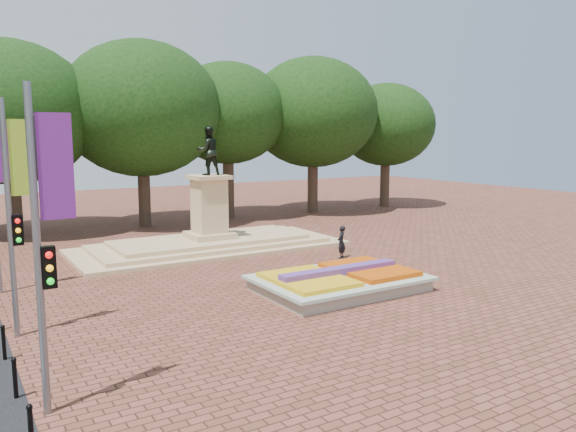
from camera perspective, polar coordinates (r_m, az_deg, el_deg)
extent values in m
plane|color=brown|center=(23.03, 0.21, -6.75)|extent=(90.00, 90.00, 0.00)
cube|color=gray|center=(21.93, 5.23, -6.95)|extent=(6.00, 4.00, 0.45)
cube|color=beige|center=(21.86, 5.24, -6.25)|extent=(6.30, 4.30, 0.12)
cube|color=#CD5D0B|center=(22.70, 8.19, -5.42)|extent=(2.60, 3.40, 0.22)
cube|color=yellow|center=(21.01, 2.06, -6.48)|extent=(2.60, 3.40, 0.18)
cube|color=#532E80|center=(21.80, 5.25, -5.69)|extent=(5.20, 0.55, 0.38)
cube|color=tan|center=(29.93, -7.92, -3.14)|extent=(14.00, 6.00, 0.20)
cube|color=tan|center=(29.89, -7.93, -2.77)|extent=(12.00, 5.00, 0.20)
cube|color=tan|center=(29.85, -7.94, -2.39)|extent=(10.00, 4.00, 0.20)
cube|color=tan|center=(29.81, -7.95, -1.92)|extent=(2.20, 2.20, 0.30)
cube|color=tan|center=(29.58, -8.01, 1.04)|extent=(1.50, 1.50, 2.80)
cube|color=tan|center=(29.43, -8.06, 3.94)|extent=(1.90, 1.90, 0.20)
imported|color=black|center=(29.36, -8.12, 6.57)|extent=(1.22, 0.95, 2.50)
cylinder|color=#37291E|center=(37.29, -25.72, 1.31)|extent=(0.80, 0.80, 4.00)
ellipsoid|color=black|center=(37.09, -26.17, 8.52)|extent=(8.80, 8.80, 7.48)
cylinder|color=#37291E|center=(38.63, -15.35, 2.04)|extent=(0.80, 0.80, 4.00)
ellipsoid|color=black|center=(38.44, -15.62, 9.01)|extent=(8.80, 8.80, 7.48)
cylinder|color=#37291E|center=(41.13, -5.96, 2.64)|extent=(0.80, 0.80, 4.00)
ellipsoid|color=black|center=(40.95, -6.05, 9.19)|extent=(8.80, 8.80, 7.48)
cylinder|color=#37291E|center=(44.61, 2.18, 3.11)|extent=(0.80, 0.80, 4.00)
ellipsoid|color=black|center=(44.44, 2.21, 9.15)|extent=(8.80, 8.80, 7.48)
cylinder|color=#37291E|center=(48.84, 9.03, 3.45)|extent=(0.80, 0.80, 4.00)
ellipsoid|color=black|center=(48.69, 9.15, 8.97)|extent=(8.80, 8.80, 7.48)
cylinder|color=slate|center=(12.73, -24.09, -3.57)|extent=(0.16, 0.16, 7.00)
cube|color=#702086|center=(12.57, -22.53, 4.67)|extent=(0.70, 0.04, 2.20)
cylinder|color=slate|center=(18.13, -26.45, -0.40)|extent=(0.16, 0.16, 7.00)
cube|color=#9ECB28|center=(18.02, -25.38, 5.38)|extent=(0.70, 0.04, 2.20)
cube|color=#702086|center=(23.49, -26.91, 5.75)|extent=(0.70, 0.04, 2.20)
cube|color=black|center=(12.81, -23.12, -4.81)|extent=(0.28, 0.18, 0.90)
cube|color=black|center=(18.19, -25.76, -1.29)|extent=(0.28, 0.18, 0.90)
cylinder|color=black|center=(12.24, -24.65, -19.22)|extent=(0.10, 0.10, 0.90)
sphere|color=black|center=(12.04, -24.79, -17.22)|extent=(0.12, 0.12, 0.12)
cylinder|color=black|center=(14.60, -25.98, -14.74)|extent=(0.10, 0.10, 0.90)
sphere|color=black|center=(14.43, -26.10, -13.01)|extent=(0.12, 0.12, 0.12)
cylinder|color=black|center=(17.04, -26.90, -11.51)|extent=(0.10, 0.10, 0.90)
sphere|color=black|center=(16.89, -27.00, -10.01)|extent=(0.12, 0.12, 0.12)
imported|color=black|center=(27.42, 5.43, -2.65)|extent=(0.69, 0.66, 1.60)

